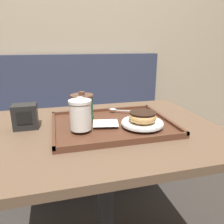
# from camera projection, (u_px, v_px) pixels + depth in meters

# --- Properties ---
(wall_behind) EXTENTS (8.00, 0.05, 2.40)m
(wall_behind) POSITION_uv_depth(u_px,v_px,m) (74.00, 29.00, 1.79)
(wall_behind) COLOR tan
(wall_behind) RESTS_ON ground_plane
(booth_bench) EXTENTS (1.76, 0.44, 1.00)m
(booth_bench) POSITION_uv_depth(u_px,v_px,m) (60.00, 141.00, 1.79)
(booth_bench) COLOR #33384C
(booth_bench) RESTS_ON ground_plane
(cafe_table) EXTENTS (0.96, 0.74, 0.75)m
(cafe_table) POSITION_uv_depth(u_px,v_px,m) (105.00, 163.00, 0.96)
(cafe_table) COLOR brown
(cafe_table) RESTS_ON ground_plane
(serving_tray) EXTENTS (0.49, 0.39, 0.02)m
(serving_tray) POSITION_uv_depth(u_px,v_px,m) (112.00, 125.00, 0.92)
(serving_tray) COLOR #512D1E
(serving_tray) RESTS_ON cafe_table
(napkin_paper) EXTENTS (0.12, 0.10, 0.00)m
(napkin_paper) POSITION_uv_depth(u_px,v_px,m) (106.00, 123.00, 0.89)
(napkin_paper) COLOR white
(napkin_paper) RESTS_ON serving_tray
(coffee_cup_front) EXTENTS (0.09, 0.09, 0.12)m
(coffee_cup_front) POSITION_uv_depth(u_px,v_px,m) (80.00, 114.00, 0.82)
(coffee_cup_front) COLOR white
(coffee_cup_front) RESTS_ON serving_tray
(coffee_cup_rear) EXTENTS (0.10, 0.10, 0.12)m
(coffee_cup_rear) POSITION_uv_depth(u_px,v_px,m) (82.00, 107.00, 0.92)
(coffee_cup_rear) COLOR #235638
(coffee_cup_rear) RESTS_ON serving_tray
(plate_with_chocolate_donut) EXTENTS (0.17, 0.17, 0.01)m
(plate_with_chocolate_donut) POSITION_uv_depth(u_px,v_px,m) (142.00, 123.00, 0.88)
(plate_with_chocolate_donut) COLOR white
(plate_with_chocolate_donut) RESTS_ON serving_tray
(donut_chocolate_glazed) EXTENTS (0.11, 0.11, 0.04)m
(donut_chocolate_glazed) POSITION_uv_depth(u_px,v_px,m) (143.00, 116.00, 0.87)
(donut_chocolate_glazed) COLOR tan
(donut_chocolate_glazed) RESTS_ON plate_with_chocolate_donut
(spoon) EXTENTS (0.15, 0.08, 0.01)m
(spoon) POSITION_uv_depth(u_px,v_px,m) (118.00, 110.00, 1.06)
(spoon) COLOR silver
(spoon) RESTS_ON serving_tray
(napkin_dispenser) EXTENTS (0.10, 0.07, 0.10)m
(napkin_dispenser) POSITION_uv_depth(u_px,v_px,m) (25.00, 117.00, 0.89)
(napkin_dispenser) COLOR black
(napkin_dispenser) RESTS_ON cafe_table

